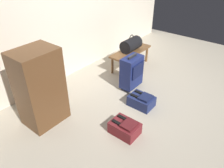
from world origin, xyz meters
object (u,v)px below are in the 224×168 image
Objects in this scene: cell_phone at (137,45)px; suitcase_upright_navy at (132,72)px; backpack_maroon at (125,128)px; side_cabinet at (40,88)px; bench at (131,53)px; duffel_bag_black at (131,45)px; backpack_navy at (142,101)px.

cell_phone is 0.23× the size of suitcase_upright_navy.
backpack_maroon is (-1.94, -1.09, -0.28)m from cell_phone.
cell_phone is 0.13× the size of side_cabinet.
duffel_bag_black is (-0.00, 0.00, 0.19)m from bench.
suitcase_upright_navy is at bearing -144.30° from bench.
backpack_navy is at bearing 12.66° from backpack_maroon.
backpack_maroon is 0.35× the size of side_cabinet.
backpack_navy is (-1.28, -0.95, -0.28)m from cell_phone.
suitcase_upright_navy is at bearing 52.06° from backpack_navy.
side_cabinet is (-2.43, -0.02, 0.18)m from cell_phone.
duffel_bag_black is 3.06× the size of cell_phone.
side_cabinet is (-0.49, 1.07, 0.46)m from backpack_maroon.
cell_phone is 1.62m from backpack_navy.
cell_phone is at bearing 28.65° from suitcase_upright_navy.
duffel_bag_black is 0.40× the size of side_cabinet.
suitcase_upright_navy is 1.17m from backpack_maroon.
backpack_maroon is (-0.99, -0.57, -0.23)m from suitcase_upright_navy.
backpack_maroon is 1.00× the size of backpack_navy.
side_cabinet reaches higher than bench.
duffel_bag_black is 1.99m from backpack_maroon.
bench is 2.15m from side_cabinet.
duffel_bag_black is 0.82m from suitcase_upright_navy.
backpack_navy is (-0.98, -0.90, -0.22)m from bench.
duffel_bag_black is 1.16× the size of backpack_maroon.
suitcase_upright_navy is 0.58× the size of side_cabinet.
suitcase_upright_navy reaches higher than backpack_maroon.
side_cabinet reaches higher than suitcase_upright_navy.
backpack_navy is at bearing -38.75° from side_cabinet.
bench reaches higher than backpack_maroon.
cell_phone is 0.38× the size of backpack_maroon.
cell_phone is at bearing 0.57° from side_cabinet.
backpack_maroon is at bearing -147.56° from duffel_bag_black.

